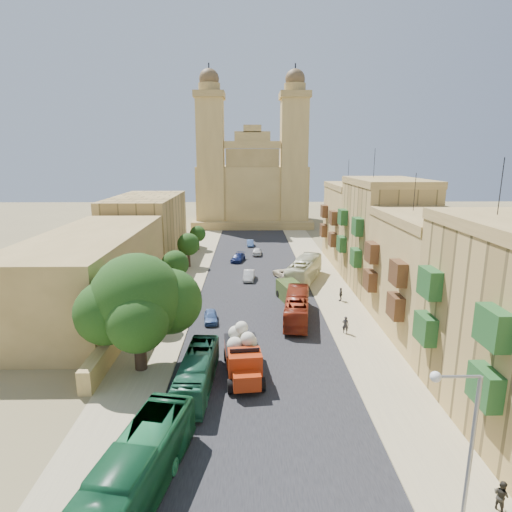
{
  "coord_description": "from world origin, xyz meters",
  "views": [
    {
      "loc": [
        -0.94,
        -27.14,
        16.47
      ],
      "look_at": [
        0.0,
        26.0,
        4.0
      ],
      "focal_mm": 30.0,
      "sensor_mm": 36.0,
      "label": 1
    }
  ],
  "objects_px": {
    "street_tree_b": "(175,264)",
    "car_blue_a": "(211,317)",
    "street_tree_d": "(198,234)",
    "bus_red_east": "(297,307)",
    "pedestrian_c": "(341,294)",
    "ficus_tree": "(138,303)",
    "olive_pickup": "(291,293)",
    "street_tree_a": "(155,299)",
    "bus_green_south": "(134,475)",
    "car_dkblue": "(238,258)",
    "street_tree_c": "(188,244)",
    "red_truck": "(243,354)",
    "car_cream": "(285,273)",
    "pedestrian_a": "(345,325)",
    "car_white_a": "(249,275)",
    "car_blue_b": "(250,243)",
    "car_white_b": "(257,251)",
    "pedestrian_b": "(501,495)",
    "bus_cream_east": "(304,270)",
    "streetlamp": "(461,439)",
    "bus_green_north": "(197,372)",
    "church": "(252,185)"
  },
  "relations": [
    {
      "from": "church",
      "to": "streetlamp",
      "type": "xyz_separation_m",
      "value": [
        7.72,
        -90.61,
        -4.31
      ]
    },
    {
      "from": "car_cream",
      "to": "pedestrian_c",
      "type": "height_order",
      "value": "pedestrian_c"
    },
    {
      "from": "street_tree_b",
      "to": "car_blue_a",
      "type": "xyz_separation_m",
      "value": [
        5.18,
        -10.25,
        -2.91
      ]
    },
    {
      "from": "street_tree_d",
      "to": "car_white_a",
      "type": "relative_size",
      "value": 1.11
    },
    {
      "from": "bus_green_north",
      "to": "car_blue_b",
      "type": "xyz_separation_m",
      "value": [
        4.05,
        50.23,
        -0.69
      ]
    },
    {
      "from": "car_blue_a",
      "to": "pedestrian_a",
      "type": "height_order",
      "value": "pedestrian_a"
    },
    {
      "from": "street_tree_b",
      "to": "bus_green_south",
      "type": "relative_size",
      "value": 0.47
    },
    {
      "from": "church",
      "to": "red_truck",
      "type": "bearing_deg",
      "value": -91.07
    },
    {
      "from": "street_tree_d",
      "to": "pedestrian_b",
      "type": "height_order",
      "value": "street_tree_d"
    },
    {
      "from": "bus_green_south",
      "to": "car_dkblue",
      "type": "bearing_deg",
      "value": 96.77
    },
    {
      "from": "olive_pickup",
      "to": "pedestrian_a",
      "type": "relative_size",
      "value": 3.2
    },
    {
      "from": "car_cream",
      "to": "pedestrian_b",
      "type": "relative_size",
      "value": 3.06
    },
    {
      "from": "red_truck",
      "to": "bus_red_east",
      "type": "bearing_deg",
      "value": 64.42
    },
    {
      "from": "car_blue_a",
      "to": "pedestrian_b",
      "type": "distance_m",
      "value": 28.73
    },
    {
      "from": "red_truck",
      "to": "olive_pickup",
      "type": "height_order",
      "value": "red_truck"
    },
    {
      "from": "car_white_b",
      "to": "street_tree_a",
      "type": "bearing_deg",
      "value": 75.26
    },
    {
      "from": "streetlamp",
      "to": "pedestrian_a",
      "type": "relative_size",
      "value": 4.82
    },
    {
      "from": "street_tree_c",
      "to": "car_blue_b",
      "type": "distance_m",
      "value": 18.11
    },
    {
      "from": "pedestrian_a",
      "to": "pedestrian_b",
      "type": "xyz_separation_m",
      "value": [
        2.78,
        -20.87,
        -0.08
      ]
    },
    {
      "from": "ficus_tree",
      "to": "olive_pickup",
      "type": "distance_m",
      "value": 21.36
    },
    {
      "from": "bus_green_south",
      "to": "car_cream",
      "type": "height_order",
      "value": "bus_green_south"
    },
    {
      "from": "street_tree_c",
      "to": "car_cream",
      "type": "height_order",
      "value": "street_tree_c"
    },
    {
      "from": "bus_cream_east",
      "to": "car_blue_b",
      "type": "height_order",
      "value": "bus_cream_east"
    },
    {
      "from": "olive_pickup",
      "to": "pedestrian_a",
      "type": "bearing_deg",
      "value": -65.72
    },
    {
      "from": "olive_pickup",
      "to": "street_tree_c",
      "type": "bearing_deg",
      "value": 131.19
    },
    {
      "from": "car_white_a",
      "to": "car_blue_b",
      "type": "xyz_separation_m",
      "value": [
        0.28,
        22.43,
        -0.08
      ]
    },
    {
      "from": "bus_cream_east",
      "to": "pedestrian_a",
      "type": "relative_size",
      "value": 6.52
    },
    {
      "from": "street_tree_a",
      "to": "pedestrian_a",
      "type": "bearing_deg",
      "value": -4.26
    },
    {
      "from": "car_blue_b",
      "to": "pedestrian_b",
      "type": "relative_size",
      "value": 2.22
    },
    {
      "from": "ficus_tree",
      "to": "bus_green_south",
      "type": "relative_size",
      "value": 0.85
    },
    {
      "from": "car_cream",
      "to": "street_tree_b",
      "type": "bearing_deg",
      "value": -2.16
    },
    {
      "from": "bus_cream_east",
      "to": "pedestrian_c",
      "type": "height_order",
      "value": "bus_cream_east"
    },
    {
      "from": "street_tree_a",
      "to": "car_dkblue",
      "type": "relative_size",
      "value": 1.09
    },
    {
      "from": "street_tree_d",
      "to": "olive_pickup",
      "type": "relative_size",
      "value": 0.8
    },
    {
      "from": "bus_green_north",
      "to": "pedestrian_b",
      "type": "bearing_deg",
      "value": -32.58
    },
    {
      "from": "red_truck",
      "to": "car_dkblue",
      "type": "xyz_separation_m",
      "value": [
        -1.22,
        36.43,
        -1.13
      ]
    },
    {
      "from": "street_tree_d",
      "to": "car_blue_a",
      "type": "height_order",
      "value": "street_tree_d"
    },
    {
      "from": "car_blue_a",
      "to": "car_white_a",
      "type": "bearing_deg",
      "value": 69.39
    },
    {
      "from": "street_tree_d",
      "to": "olive_pickup",
      "type": "xyz_separation_m",
      "value": [
        14.0,
        -28.0,
        -1.9
      ]
    },
    {
      "from": "street_tree_b",
      "to": "street_tree_a",
      "type": "bearing_deg",
      "value": -90.0
    },
    {
      "from": "bus_cream_east",
      "to": "bus_green_north",
      "type": "bearing_deg",
      "value": 88.01
    },
    {
      "from": "street_tree_c",
      "to": "red_truck",
      "type": "relative_size",
      "value": 0.75
    },
    {
      "from": "pedestrian_a",
      "to": "car_dkblue",
      "type": "bearing_deg",
      "value": -46.91
    },
    {
      "from": "car_dkblue",
      "to": "streetlamp",
      "type": "bearing_deg",
      "value": -65.35
    },
    {
      "from": "ficus_tree",
      "to": "olive_pickup",
      "type": "height_order",
      "value": "ficus_tree"
    },
    {
      "from": "bus_cream_east",
      "to": "car_white_b",
      "type": "xyz_separation_m",
      "value": [
        -6.0,
        15.76,
        -0.91
      ]
    },
    {
      "from": "street_tree_d",
      "to": "bus_red_east",
      "type": "relative_size",
      "value": 0.45
    },
    {
      "from": "street_tree_b",
      "to": "car_white_a",
      "type": "height_order",
      "value": "street_tree_b"
    },
    {
      "from": "bus_cream_east",
      "to": "pedestrian_b",
      "type": "xyz_separation_m",
      "value": [
        4.5,
        -38.33,
        -0.77
      ]
    },
    {
      "from": "pedestrian_c",
      "to": "ficus_tree",
      "type": "bearing_deg",
      "value": -25.58
    }
  ]
}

